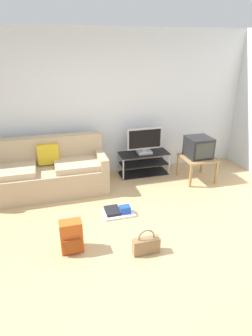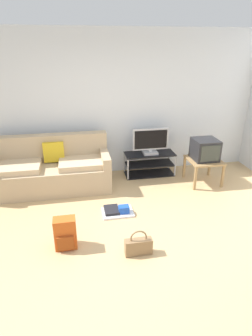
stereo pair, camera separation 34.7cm
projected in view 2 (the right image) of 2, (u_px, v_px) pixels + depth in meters
The scene contains 10 objects.
ground_plane at pixel (127, 247), 3.67m from camera, with size 9.00×9.80×0.02m, color tan.
wall_back at pixel (103, 105), 5.33m from camera, with size 9.00×0.10×2.70m, color silver.
couch at pixel (51, 170), 5.04m from camera, with size 2.07×0.82×0.93m.
tv_stand at pixel (149, 164), 5.62m from camera, with size 0.98×0.41×0.45m.
flat_tv at pixel (151, 142), 5.41m from camera, with size 0.70×0.22×0.51m.
side_table at pixel (204, 163), 5.23m from camera, with size 0.59×0.59×0.46m.
crt_tv at pixel (205, 149), 5.14m from camera, with size 0.43×0.44×0.38m.
backpack at pixel (65, 234), 3.58m from camera, with size 0.28×0.24×0.43m.
handbag at pixel (138, 246), 3.49m from camera, with size 0.34×0.11×0.35m.
floor_tray at pixel (118, 211), 4.37m from camera, with size 0.48×0.34×0.14m.
Camera 2 is at (-0.56, -2.90, 2.41)m, focal length 30.18 mm.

